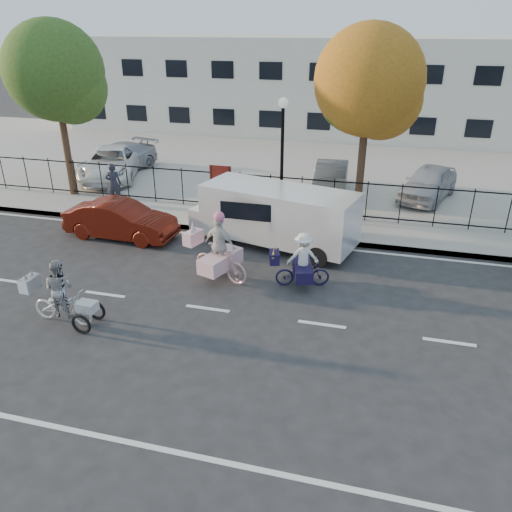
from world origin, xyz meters
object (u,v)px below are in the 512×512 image
(unicorn_bike, at_px, (219,255))
(lamppost, at_px, (282,138))
(white_van, at_px, (276,214))
(pedestrian, at_px, (114,184))
(red_sedan, at_px, (121,220))
(lot_car_b, at_px, (112,163))
(zebra_trike, at_px, (62,299))
(bull_bike, at_px, (302,265))
(lot_car_d, at_px, (428,183))
(lot_car_c, at_px, (331,178))
(lot_car_a, at_px, (117,159))

(unicorn_bike, bearing_deg, lamppost, 11.27)
(white_van, relative_size, pedestrian, 3.60)
(red_sedan, height_order, lot_car_b, lot_car_b)
(zebra_trike, bearing_deg, lamppost, -21.56)
(white_van, relative_size, lot_car_b, 1.17)
(bull_bike, bearing_deg, lot_car_d, -39.29)
(lot_car_d, bearing_deg, lot_car_b, -158.55)
(zebra_trike, xyz_separation_m, white_van, (4.04, 5.99, 0.43))
(lot_car_b, bearing_deg, pedestrian, -77.26)
(unicorn_bike, xyz_separation_m, pedestrian, (-6.08, 4.95, 0.19))
(unicorn_bike, relative_size, lot_car_b, 0.42)
(zebra_trike, bearing_deg, lot_car_d, -34.89)
(bull_bike, distance_m, lot_car_b, 13.12)
(red_sedan, xyz_separation_m, pedestrian, (-1.80, 2.81, 0.33))
(red_sedan, relative_size, pedestrian, 2.37)
(lamppost, relative_size, unicorn_bike, 2.03)
(pedestrian, distance_m, lot_car_c, 9.03)
(lamppost, xyz_separation_m, lot_car_d, (5.42, 3.60, -2.29))
(red_sedan, bearing_deg, lot_car_a, 32.66)
(unicorn_bike, xyz_separation_m, lot_car_b, (-8.03, 8.24, 0.07))
(red_sedan, height_order, lot_car_c, lot_car_c)
(lamppost, xyz_separation_m, lot_car_a, (-8.97, 3.99, -2.30))
(lamppost, bearing_deg, white_van, -82.51)
(lot_car_b, distance_m, lot_car_c, 10.19)
(lot_car_a, bearing_deg, unicorn_bike, -32.72)
(lamppost, distance_m, zebra_trike, 9.41)
(red_sedan, relative_size, lot_car_c, 1.02)
(bull_bike, xyz_separation_m, white_van, (-1.34, 2.60, 0.45))
(lot_car_a, bearing_deg, lamppost, -8.86)
(bull_bike, height_order, lot_car_d, bull_bike)
(zebra_trike, relative_size, pedestrian, 1.21)
(lamppost, height_order, lot_car_c, lamppost)
(lot_car_a, height_order, lot_car_b, lot_car_b)
(lot_car_a, bearing_deg, pedestrian, -47.38)
(zebra_trike, bearing_deg, white_van, -31.29)
(white_van, height_order, red_sedan, white_van)
(lamppost, height_order, lot_car_d, lamppost)
(zebra_trike, distance_m, unicorn_bike, 4.37)
(unicorn_bike, distance_m, white_van, 3.02)
(lamppost, relative_size, lot_car_d, 1.09)
(white_van, bearing_deg, bull_bike, -48.48)
(bull_bike, xyz_separation_m, lot_car_c, (-0.21, 8.42, 0.14))
(lamppost, relative_size, zebra_trike, 2.18)
(lot_car_a, xyz_separation_m, lot_car_c, (10.40, -0.48, -0.03))
(white_van, bearing_deg, red_sedan, -158.24)
(red_sedan, height_order, pedestrian, pedestrian)
(red_sedan, bearing_deg, lot_car_d, -54.58)
(bull_bike, height_order, lot_car_c, bull_bike)
(bull_bike, bearing_deg, white_van, 11.96)
(lot_car_c, bearing_deg, lot_car_b, 179.56)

